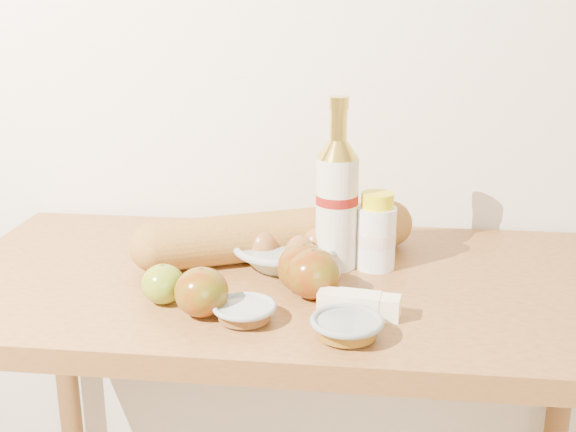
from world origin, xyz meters
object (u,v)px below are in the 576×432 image
object	(u,v)px
table	(290,340)
egg_bowl	(287,250)
baguette	(277,235)
cream_bottle	(376,233)
bourbon_bottle	(337,200)

from	to	relation	value
table	egg_bowl	xyz separation A→B (m)	(-0.01, 0.05, 0.15)
table	baguette	size ratio (longest dim) A/B	2.28
table	baguette	distance (m)	0.19
baguette	cream_bottle	bearing A→B (deg)	-32.32
cream_bottle	egg_bowl	world-z (taller)	cream_bottle
table	bourbon_bottle	size ratio (longest dim) A/B	3.94
cream_bottle	baguette	distance (m)	0.18
table	baguette	world-z (taller)	baguette
table	baguette	bearing A→B (deg)	111.03
egg_bowl	baguette	bearing A→B (deg)	122.38
bourbon_bottle	baguette	world-z (taller)	bourbon_bottle
bourbon_bottle	baguette	bearing A→B (deg)	177.20
baguette	egg_bowl	bearing A→B (deg)	-81.48
bourbon_bottle	baguette	xyz separation A→B (m)	(-0.11, 0.03, -0.08)
table	cream_bottle	bearing A→B (deg)	22.86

